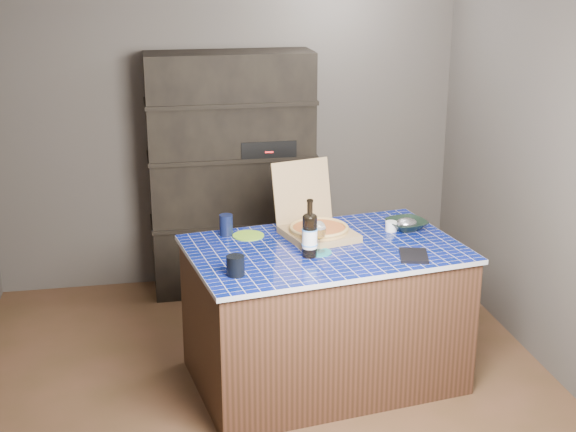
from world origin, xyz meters
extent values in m
plane|color=brown|center=(0.00, 0.00, 0.00)|extent=(3.50, 3.50, 0.00)
plane|color=#49433F|center=(0.00, 1.75, 1.25)|extent=(3.50, 0.00, 3.50)
plane|color=#49433F|center=(0.00, -1.75, 1.25)|extent=(3.50, 0.00, 3.50)
plane|color=#49433F|center=(1.75, 0.00, 1.25)|extent=(0.00, 3.50, 3.50)
cube|color=black|center=(0.00, 1.53, 0.90)|extent=(1.20, 0.40, 1.80)
cube|color=black|center=(0.25, 1.48, 1.12)|extent=(0.40, 0.32, 0.12)
cube|color=#4A2A1D|center=(0.36, 0.04, 0.41)|extent=(1.64, 1.17, 0.82)
cube|color=#051153|center=(0.36, 0.04, 0.84)|extent=(1.68, 1.21, 0.03)
cube|color=#A07952|center=(0.36, 0.20, 0.87)|extent=(0.46, 0.46, 0.04)
cube|color=#A07952|center=(0.30, 0.42, 1.08)|extent=(0.39, 0.18, 0.37)
cylinder|color=tan|center=(0.36, 0.20, 0.90)|extent=(0.35, 0.35, 0.01)
cylinder|color=maroon|center=(0.36, 0.20, 0.91)|extent=(0.31, 0.31, 0.01)
torus|color=tan|center=(0.36, 0.20, 0.92)|extent=(0.35, 0.35, 0.02)
cylinder|color=black|center=(0.24, -0.09, 0.97)|extent=(0.08, 0.08, 0.23)
ellipsoid|color=black|center=(0.24, -0.09, 1.08)|extent=(0.08, 0.08, 0.05)
cylinder|color=black|center=(0.24, -0.09, 1.14)|extent=(0.03, 0.03, 0.09)
cylinder|color=silver|center=(0.24, -0.09, 0.96)|extent=(0.08, 0.08, 0.10)
cylinder|color=#468FEE|center=(0.24, -0.09, 0.92)|extent=(0.09, 0.09, 0.01)
cylinder|color=#468FEE|center=(0.24, -0.09, 1.01)|extent=(0.09, 0.09, 0.01)
cylinder|color=#17727A|center=(0.30, -0.05, 0.85)|extent=(0.15, 0.15, 0.01)
cylinder|color=white|center=(0.30, -0.05, 0.86)|extent=(0.07, 0.07, 0.01)
cylinder|color=white|center=(0.30, -0.05, 0.90)|extent=(0.01, 0.01, 0.08)
ellipsoid|color=white|center=(0.30, -0.05, 0.99)|extent=(0.08, 0.08, 0.11)
cylinder|color=#B2731C|center=(0.30, -0.05, 0.98)|extent=(0.07, 0.07, 0.05)
cylinder|color=white|center=(0.30, -0.05, 1.01)|extent=(0.07, 0.07, 0.02)
cylinder|color=black|center=(-0.20, -0.29, 0.91)|extent=(0.10, 0.10, 0.11)
cube|color=black|center=(0.81, -0.21, 0.86)|extent=(0.20, 0.24, 0.02)
imported|color=black|center=(0.92, 0.25, 0.88)|extent=(0.29, 0.29, 0.06)
ellipsoid|color=#B9B8C4|center=(0.92, 0.25, 0.89)|extent=(0.13, 0.11, 0.06)
cylinder|color=white|center=(0.82, 0.23, 0.88)|extent=(0.07, 0.07, 0.06)
cylinder|color=black|center=(-0.18, 0.35, 0.92)|extent=(0.08, 0.08, 0.13)
cylinder|color=#72A824|center=(-0.05, 0.30, 0.85)|extent=(0.19, 0.19, 0.01)
camera|label=1|loc=(-0.66, -4.18, 2.47)|focal=50.00mm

